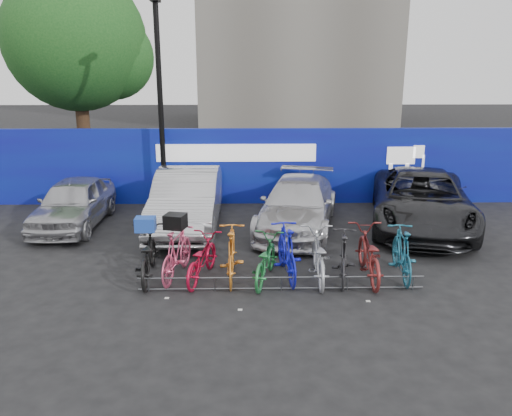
{
  "coord_description": "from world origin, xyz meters",
  "views": [
    {
      "loc": [
        -0.66,
        -9.58,
        4.23
      ],
      "look_at": [
        -0.45,
        2.0,
        0.96
      ],
      "focal_mm": 35.0,
      "sensor_mm": 36.0,
      "label": 1
    }
  ],
  "objects_px": {
    "lamppost": "(160,101)",
    "bike_8": "(368,254)",
    "car_2": "(298,205)",
    "bike_4": "(265,260)",
    "car_3": "(421,200)",
    "bike_3": "(232,253)",
    "bike_7": "(344,256)",
    "bike_9": "(402,253)",
    "bike_1": "(177,253)",
    "bike_rack": "(281,283)",
    "car_1": "(187,200)",
    "bike_5": "(287,251)",
    "bike_2": "(201,259)",
    "bike_6": "(318,256)",
    "bike_0": "(147,255)",
    "car_0": "(74,203)",
    "tree": "(82,44)"
  },
  "relations": [
    {
      "from": "lamppost",
      "to": "bike_8",
      "type": "xyz_separation_m",
      "value": [
        5.03,
        -5.42,
        -2.74
      ]
    },
    {
      "from": "car_2",
      "to": "bike_4",
      "type": "height_order",
      "value": "car_2"
    },
    {
      "from": "car_3",
      "to": "bike_3",
      "type": "xyz_separation_m",
      "value": [
        -5.06,
        -3.42,
        -0.2
      ]
    },
    {
      "from": "bike_7",
      "to": "bike_9",
      "type": "height_order",
      "value": "bike_9"
    },
    {
      "from": "car_3",
      "to": "bike_3",
      "type": "distance_m",
      "value": 6.11
    },
    {
      "from": "bike_1",
      "to": "bike_9",
      "type": "relative_size",
      "value": 0.99
    },
    {
      "from": "bike_rack",
      "to": "car_1",
      "type": "height_order",
      "value": "car_1"
    },
    {
      "from": "bike_7",
      "to": "bike_5",
      "type": "bearing_deg",
      "value": 2.48
    },
    {
      "from": "bike_4",
      "to": "bike_9",
      "type": "bearing_deg",
      "value": -163.28
    },
    {
      "from": "car_2",
      "to": "bike_2",
      "type": "distance_m",
      "value": 4.08
    },
    {
      "from": "bike_5",
      "to": "bike_6",
      "type": "height_order",
      "value": "bike_5"
    },
    {
      "from": "car_2",
      "to": "bike_0",
      "type": "distance_m",
      "value": 4.73
    },
    {
      "from": "car_1",
      "to": "bike_3",
      "type": "distance_m",
      "value": 3.69
    },
    {
      "from": "bike_4",
      "to": "car_1",
      "type": "bearing_deg",
      "value": -47.23
    },
    {
      "from": "bike_rack",
      "to": "car_0",
      "type": "height_order",
      "value": "car_0"
    },
    {
      "from": "bike_rack",
      "to": "car_1",
      "type": "distance_m",
      "value": 4.69
    },
    {
      "from": "bike_rack",
      "to": "car_2",
      "type": "bearing_deg",
      "value": 79.86
    },
    {
      "from": "bike_2",
      "to": "car_3",
      "type": "bearing_deg",
      "value": -135.2
    },
    {
      "from": "lamppost",
      "to": "bike_8",
      "type": "relative_size",
      "value": 3.03
    },
    {
      "from": "bike_5",
      "to": "bike_1",
      "type": "bearing_deg",
      "value": -7.46
    },
    {
      "from": "bike_1",
      "to": "bike_4",
      "type": "height_order",
      "value": "bike_1"
    },
    {
      "from": "bike_1",
      "to": "bike_5",
      "type": "xyz_separation_m",
      "value": [
        2.27,
        -0.05,
        0.03
      ]
    },
    {
      "from": "bike_2",
      "to": "bike_8",
      "type": "xyz_separation_m",
      "value": [
        3.43,
        0.01,
        0.07
      ]
    },
    {
      "from": "car_3",
      "to": "bike_4",
      "type": "height_order",
      "value": "car_3"
    },
    {
      "from": "bike_4",
      "to": "bike_rack",
      "type": "bearing_deg",
      "value": 135.93
    },
    {
      "from": "tree",
      "to": "bike_2",
      "type": "distance_m",
      "value": 12.23
    },
    {
      "from": "bike_rack",
      "to": "bike_1",
      "type": "xyz_separation_m",
      "value": [
        -2.12,
        0.71,
        0.37
      ]
    },
    {
      "from": "lamppost",
      "to": "bike_0",
      "type": "height_order",
      "value": "lamppost"
    },
    {
      "from": "car_0",
      "to": "bike_4",
      "type": "distance_m",
      "value": 6.37
    },
    {
      "from": "bike_4",
      "to": "bike_6",
      "type": "relative_size",
      "value": 0.92
    },
    {
      "from": "bike_2",
      "to": "car_1",
      "type": "bearing_deg",
      "value": -65.5
    },
    {
      "from": "bike_5",
      "to": "bike_6",
      "type": "bearing_deg",
      "value": 164.05
    },
    {
      "from": "bike_rack",
      "to": "car_0",
      "type": "relative_size",
      "value": 1.45
    },
    {
      "from": "bike_5",
      "to": "bike_8",
      "type": "height_order",
      "value": "bike_5"
    },
    {
      "from": "bike_2",
      "to": "bike_4",
      "type": "bearing_deg",
      "value": -170.3
    },
    {
      "from": "bike_9",
      "to": "tree",
      "type": "bearing_deg",
      "value": -41.78
    },
    {
      "from": "car_0",
      "to": "car_1",
      "type": "relative_size",
      "value": 0.81
    },
    {
      "from": "bike_2",
      "to": "bike_6",
      "type": "xyz_separation_m",
      "value": [
        2.39,
        -0.02,
        0.05
      ]
    },
    {
      "from": "bike_3",
      "to": "bike_6",
      "type": "bearing_deg",
      "value": 178.75
    },
    {
      "from": "car_0",
      "to": "car_3",
      "type": "xyz_separation_m",
      "value": [
        9.49,
        -0.26,
        0.1
      ]
    },
    {
      "from": "bike_rack",
      "to": "car_3",
      "type": "distance_m",
      "value": 5.75
    },
    {
      "from": "bike_0",
      "to": "bike_4",
      "type": "relative_size",
      "value": 1.12
    },
    {
      "from": "car_1",
      "to": "bike_5",
      "type": "height_order",
      "value": "car_1"
    },
    {
      "from": "bike_0",
      "to": "bike_7",
      "type": "height_order",
      "value": "bike_7"
    },
    {
      "from": "bike_rack",
      "to": "bike_1",
      "type": "height_order",
      "value": "bike_1"
    },
    {
      "from": "car_2",
      "to": "bike_7",
      "type": "bearing_deg",
      "value": -67.23
    },
    {
      "from": "bike_3",
      "to": "car_0",
      "type": "bearing_deg",
      "value": -39.57
    },
    {
      "from": "bike_6",
      "to": "bike_9",
      "type": "bearing_deg",
      "value": -175.11
    },
    {
      "from": "bike_4",
      "to": "bike_8",
      "type": "distance_m",
      "value": 2.13
    },
    {
      "from": "car_1",
      "to": "bike_6",
      "type": "height_order",
      "value": "car_1"
    }
  ]
}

